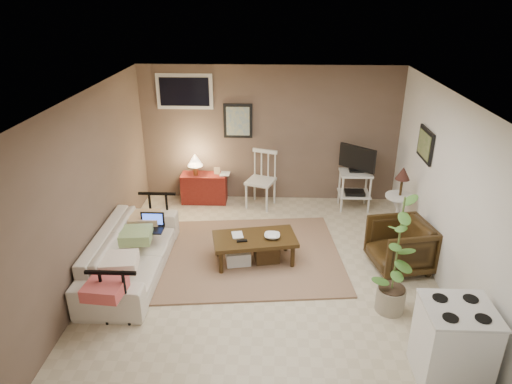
{
  "coord_description": "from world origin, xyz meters",
  "views": [
    {
      "loc": [
        0.09,
        -5.21,
        3.51
      ],
      "look_at": [
        -0.15,
        0.35,
        1.05
      ],
      "focal_mm": 32.0,
      "sensor_mm": 36.0,
      "label": 1
    }
  ],
  "objects_px": {
    "coffee_table": "(254,248)",
    "side_table": "(400,194)",
    "potted_plant": "(397,252)",
    "red_console": "(203,185)",
    "spindle_chair": "(261,181)",
    "armchair": "(400,244)",
    "sofa": "(130,245)",
    "stove": "(453,343)",
    "tv_stand": "(356,176)"
  },
  "relations": [
    {
      "from": "coffee_table",
      "to": "side_table",
      "type": "xyz_separation_m",
      "value": [
        2.16,
        0.86,
        0.47
      ]
    },
    {
      "from": "potted_plant",
      "to": "red_console",
      "type": "bearing_deg",
      "value": 132.02
    },
    {
      "from": "red_console",
      "to": "spindle_chair",
      "type": "height_order",
      "value": "spindle_chair"
    },
    {
      "from": "spindle_chair",
      "to": "armchair",
      "type": "height_order",
      "value": "spindle_chair"
    },
    {
      "from": "coffee_table",
      "to": "sofa",
      "type": "relative_size",
      "value": 0.57
    },
    {
      "from": "armchair",
      "to": "stove",
      "type": "xyz_separation_m",
      "value": [
        0.01,
        -1.96,
        0.04
      ]
    },
    {
      "from": "stove",
      "to": "coffee_table",
      "type": "bearing_deg",
      "value": 135.05
    },
    {
      "from": "tv_stand",
      "to": "armchair",
      "type": "relative_size",
      "value": 1.5
    },
    {
      "from": "coffee_table",
      "to": "armchair",
      "type": "bearing_deg",
      "value": -1.09
    },
    {
      "from": "sofa",
      "to": "potted_plant",
      "type": "bearing_deg",
      "value": -101.24
    },
    {
      "from": "red_console",
      "to": "side_table",
      "type": "bearing_deg",
      "value": -19.71
    },
    {
      "from": "sofa",
      "to": "stove",
      "type": "distance_m",
      "value": 4.0
    },
    {
      "from": "coffee_table",
      "to": "red_console",
      "type": "distance_m",
      "value": 2.23
    },
    {
      "from": "sofa",
      "to": "red_console",
      "type": "relative_size",
      "value": 2.34
    },
    {
      "from": "spindle_chair",
      "to": "side_table",
      "type": "height_order",
      "value": "side_table"
    },
    {
      "from": "spindle_chair",
      "to": "stove",
      "type": "height_order",
      "value": "spindle_chair"
    },
    {
      "from": "red_console",
      "to": "armchair",
      "type": "height_order",
      "value": "red_console"
    },
    {
      "from": "coffee_table",
      "to": "sofa",
      "type": "xyz_separation_m",
      "value": [
        -1.63,
        -0.32,
        0.18
      ]
    },
    {
      "from": "sofa",
      "to": "potted_plant",
      "type": "relative_size",
      "value": 1.42
    },
    {
      "from": "stove",
      "to": "red_console",
      "type": "bearing_deg",
      "value": 126.96
    },
    {
      "from": "sofa",
      "to": "red_console",
      "type": "height_order",
      "value": "red_console"
    },
    {
      "from": "sofa",
      "to": "stove",
      "type": "xyz_separation_m",
      "value": [
        3.63,
        -1.68,
        -0.0
      ]
    },
    {
      "from": "red_console",
      "to": "spindle_chair",
      "type": "bearing_deg",
      "value": -6.06
    },
    {
      "from": "spindle_chair",
      "to": "tv_stand",
      "type": "xyz_separation_m",
      "value": [
        1.63,
        -0.05,
        0.14
      ]
    },
    {
      "from": "coffee_table",
      "to": "stove",
      "type": "height_order",
      "value": "stove"
    },
    {
      "from": "spindle_chair",
      "to": "tv_stand",
      "type": "height_order",
      "value": "tv_stand"
    },
    {
      "from": "red_console",
      "to": "stove",
      "type": "bearing_deg",
      "value": -53.04
    },
    {
      "from": "red_console",
      "to": "armchair",
      "type": "xyz_separation_m",
      "value": [
        2.99,
        -2.03,
        0.06
      ]
    },
    {
      "from": "side_table",
      "to": "stove",
      "type": "height_order",
      "value": "side_table"
    },
    {
      "from": "coffee_table",
      "to": "stove",
      "type": "distance_m",
      "value": 2.83
    },
    {
      "from": "side_table",
      "to": "spindle_chair",
      "type": "bearing_deg",
      "value": 154.32
    },
    {
      "from": "spindle_chair",
      "to": "red_console",
      "type": "bearing_deg",
      "value": 173.94
    },
    {
      "from": "potted_plant",
      "to": "tv_stand",
      "type": "bearing_deg",
      "value": 90.2
    },
    {
      "from": "potted_plant",
      "to": "spindle_chair",
      "type": "bearing_deg",
      "value": 119.81
    },
    {
      "from": "armchair",
      "to": "side_table",
      "type": "bearing_deg",
      "value": 157.03
    },
    {
      "from": "side_table",
      "to": "potted_plant",
      "type": "height_order",
      "value": "potted_plant"
    },
    {
      "from": "coffee_table",
      "to": "stove",
      "type": "relative_size",
      "value": 1.45
    },
    {
      "from": "stove",
      "to": "armchair",
      "type": "bearing_deg",
      "value": 90.39
    },
    {
      "from": "sofa",
      "to": "armchair",
      "type": "height_order",
      "value": "sofa"
    },
    {
      "from": "side_table",
      "to": "armchair",
      "type": "relative_size",
      "value": 1.52
    },
    {
      "from": "coffee_table",
      "to": "potted_plant",
      "type": "relative_size",
      "value": 0.81
    },
    {
      "from": "potted_plant",
      "to": "sofa",
      "type": "bearing_deg",
      "value": 168.76
    },
    {
      "from": "stove",
      "to": "spindle_chair",
      "type": "bearing_deg",
      "value": 116.89
    },
    {
      "from": "potted_plant",
      "to": "side_table",
      "type": "bearing_deg",
      "value": 74.93
    },
    {
      "from": "red_console",
      "to": "potted_plant",
      "type": "height_order",
      "value": "potted_plant"
    },
    {
      "from": "sofa",
      "to": "stove",
      "type": "bearing_deg",
      "value": -114.86
    },
    {
      "from": "spindle_chair",
      "to": "side_table",
      "type": "distance_m",
      "value": 2.37
    },
    {
      "from": "red_console",
      "to": "potted_plant",
      "type": "xyz_separation_m",
      "value": [
        2.67,
        -2.96,
        0.49
      ]
    },
    {
      "from": "side_table",
      "to": "armchair",
      "type": "bearing_deg",
      "value": -100.95
    },
    {
      "from": "sofa",
      "to": "spindle_chair",
      "type": "xyz_separation_m",
      "value": [
        1.66,
        2.2,
        0.04
      ]
    }
  ]
}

